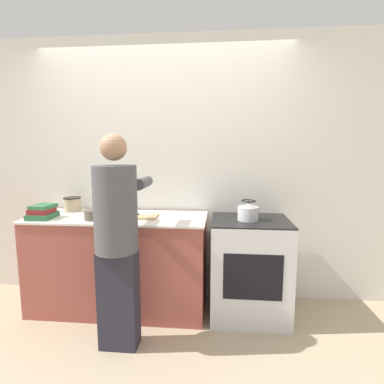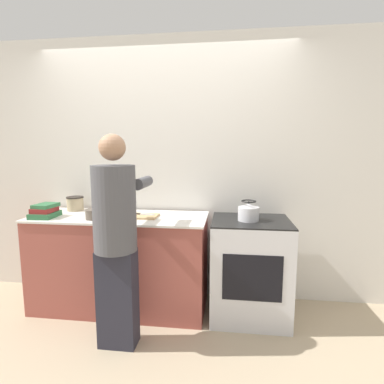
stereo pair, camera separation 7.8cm
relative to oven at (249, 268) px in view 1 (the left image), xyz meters
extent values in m
plane|color=tan|center=(-0.84, -0.29, -0.45)|extent=(12.00, 12.00, 0.00)
cube|color=silver|center=(-0.84, 0.38, 0.85)|extent=(8.00, 0.05, 2.60)
cube|color=#9E4C42|center=(-1.21, 0.01, -0.01)|extent=(1.61, 0.61, 0.87)
cube|color=silver|center=(-1.21, 0.01, 0.44)|extent=(1.63, 0.63, 0.02)
cube|color=silver|center=(0.00, 0.00, -0.01)|extent=(0.68, 0.59, 0.88)
cube|color=black|center=(0.00, 0.00, 0.44)|extent=(0.68, 0.59, 0.01)
cube|color=black|center=(0.00, -0.29, 0.04)|extent=(0.48, 0.01, 0.39)
cube|color=#262632|center=(-1.03, -0.55, -0.07)|extent=(0.28, 0.17, 0.76)
cylinder|color=#4C4C51|center=(-1.03, -0.55, 0.63)|extent=(0.32, 0.32, 0.63)
sphere|color=#A87A5B|center=(-1.03, -0.55, 1.07)|extent=(0.19, 0.19, 0.19)
cylinder|color=#4C4C51|center=(-1.16, -0.26, 0.79)|extent=(0.09, 0.30, 0.09)
cylinder|color=#4C4C51|center=(-0.89, -0.26, 0.79)|extent=(0.09, 0.30, 0.09)
cube|color=tan|center=(-1.00, -0.01, 0.45)|extent=(0.33, 0.21, 0.02)
cube|color=silver|center=(-0.94, 0.01, 0.47)|extent=(0.14, 0.05, 0.01)
cube|color=black|center=(-1.05, 0.03, 0.47)|extent=(0.09, 0.04, 0.01)
cylinder|color=silver|center=(-0.03, -0.02, 0.50)|extent=(0.18, 0.18, 0.12)
cone|color=silver|center=(-0.03, -0.02, 0.58)|extent=(0.15, 0.15, 0.03)
sphere|color=black|center=(-0.03, -0.02, 0.61)|extent=(0.02, 0.02, 0.02)
torus|color=black|center=(-0.03, -0.02, 0.62)|extent=(0.13, 0.13, 0.01)
cylinder|color=brown|center=(-1.37, -0.13, 0.49)|extent=(0.17, 0.17, 0.09)
cylinder|color=tan|center=(-1.74, 0.20, 0.51)|extent=(0.16, 0.16, 0.13)
cylinder|color=#28231E|center=(-1.74, 0.20, 0.58)|extent=(0.17, 0.17, 0.01)
cube|color=#2D663D|center=(-1.86, -0.13, 0.47)|extent=(0.21, 0.25, 0.05)
cube|color=maroon|center=(-1.86, -0.13, 0.52)|extent=(0.17, 0.21, 0.04)
cube|color=#2D663D|center=(-1.85, -0.13, 0.55)|extent=(0.17, 0.22, 0.03)
camera|label=1|loc=(-0.27, -2.62, 1.06)|focal=28.00mm
camera|label=2|loc=(-0.19, -2.61, 1.06)|focal=28.00mm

